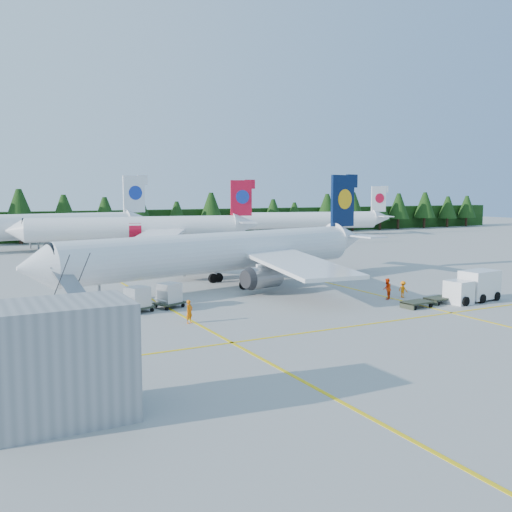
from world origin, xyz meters
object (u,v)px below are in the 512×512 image
airliner_navy (214,253)px  service_truck (472,287)px  airstairs (83,306)px  airliner_red (130,229)px

airliner_navy → service_truck: airliner_navy is taller
service_truck → airstairs: bearing=157.0°
airstairs → service_truck: bearing=-38.8°
airliner_navy → airliner_red: size_ratio=1.00×
airliner_red → airstairs: (-17.59, -49.79, -2.76)m
airstairs → service_truck: (32.49, -9.99, 0.52)m
airstairs → service_truck: size_ratio=1.11×
airstairs → service_truck: airstairs is taller
airliner_navy → service_truck: (17.79, -17.71, -2.24)m
airliner_red → airliner_navy: bearing=-82.9°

